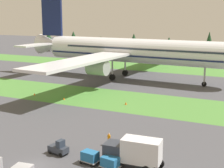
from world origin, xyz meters
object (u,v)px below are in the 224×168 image
object	(u,v)px
ground_crew_marshaller	(109,138)
taxiway_marker_0	(126,103)
cargo_dolly_lead	(90,156)
catering_truck	(134,151)
baggage_tug	(59,148)
taxiway_marker_2	(64,99)
cargo_dolly_second	(110,162)
taxiway_marker_1	(34,94)
airliner	(127,50)

from	to	relation	value
ground_crew_marshaller	taxiway_marker_0	world-z (taller)	ground_crew_marshaller
cargo_dolly_lead	catering_truck	world-z (taller)	catering_truck
baggage_tug	taxiway_marker_0	size ratio (longest dim) A/B	4.42
taxiway_marker_0	taxiway_marker_2	world-z (taller)	taxiway_marker_0
baggage_tug	ground_crew_marshaller	bearing A→B (deg)	-30.54
catering_truck	ground_crew_marshaller	bearing A→B (deg)	44.92
cargo_dolly_lead	taxiway_marker_0	distance (m)	27.57
baggage_tug	cargo_dolly_second	bearing A→B (deg)	-90.00
taxiway_marker_1	cargo_dolly_lead	bearing A→B (deg)	-41.57
baggage_tug	ground_crew_marshaller	distance (m)	7.13
catering_truck	taxiway_marker_2	size ratio (longest dim) A/B	15.27
cargo_dolly_lead	cargo_dolly_second	world-z (taller)	same
baggage_tug	cargo_dolly_second	world-z (taller)	baggage_tug
cargo_dolly_second	taxiway_marker_2	bearing A→B (deg)	50.49
taxiway_marker_1	catering_truck	bearing A→B (deg)	-35.39
baggage_tug	airliner	bearing A→B (deg)	21.76
baggage_tug	taxiway_marker_2	bearing A→B (deg)	40.30
baggage_tug	taxiway_marker_0	xyz separation A→B (m)	(-1.88, 26.01, -0.50)
baggage_tug	taxiway_marker_0	world-z (taller)	baggage_tug
catering_truck	taxiway_marker_0	size ratio (longest dim) A/B	11.42
cargo_dolly_lead	catering_truck	size ratio (longest dim) A/B	0.34
airliner	baggage_tug	bearing A→B (deg)	16.91
ground_crew_marshaller	taxiway_marker_1	world-z (taller)	ground_crew_marshaller
cargo_dolly_lead	taxiway_marker_0	world-z (taller)	cargo_dolly_lead
taxiway_marker_0	taxiway_marker_1	xyz separation A→B (m)	(-21.61, -1.44, -0.08)
ground_crew_marshaller	airliner	bearing A→B (deg)	-50.44
baggage_tug	cargo_dolly_second	xyz separation A→B (m)	(7.85, -1.08, 0.10)
ground_crew_marshaller	taxiway_marker_1	xyz separation A→B (m)	(-27.92, 18.98, -0.72)
taxiway_marker_2	cargo_dolly_lead	bearing A→B (deg)	-50.65
airliner	taxiway_marker_0	size ratio (longest dim) A/B	121.06
taxiway_marker_1	taxiway_marker_2	world-z (taller)	taxiway_marker_2
cargo_dolly_lead	taxiway_marker_2	bearing A→B (deg)	47.18
cargo_dolly_lead	taxiway_marker_2	world-z (taller)	cargo_dolly_lead
airliner	cargo_dolly_lead	bearing A→B (deg)	21.77
ground_crew_marshaller	taxiway_marker_2	world-z (taller)	ground_crew_marshaller
taxiway_marker_0	taxiway_marker_2	size ratio (longest dim) A/B	1.34
cargo_dolly_lead	catering_truck	bearing A→B (deg)	-66.49
airliner	ground_crew_marshaller	xyz separation A→B (m)	(17.21, -45.96, -7.09)
cargo_dolly_second	taxiway_marker_0	world-z (taller)	cargo_dolly_second
catering_truck	taxiway_marker_0	distance (m)	28.00
baggage_tug	taxiway_marker_2	xyz separation A→B (m)	(-15.30, 24.04, -0.58)
airliner	taxiway_marker_2	xyz separation A→B (m)	(-2.51, -27.51, -7.80)
cargo_dolly_second	taxiway_marker_1	bearing A→B (deg)	58.53
cargo_dolly_second	taxiway_marker_1	xyz separation A→B (m)	(-31.34, 25.65, -0.69)
cargo_dolly_second	cargo_dolly_lead	bearing A→B (deg)	90.00
cargo_dolly_second	taxiway_marker_2	distance (m)	34.17
airliner	ground_crew_marshaller	distance (m)	49.59
cargo_dolly_lead	catering_truck	distance (m)	5.37
taxiway_marker_1	taxiway_marker_2	size ratio (longest dim) A/B	0.98
airliner	taxiway_marker_2	world-z (taller)	airliner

